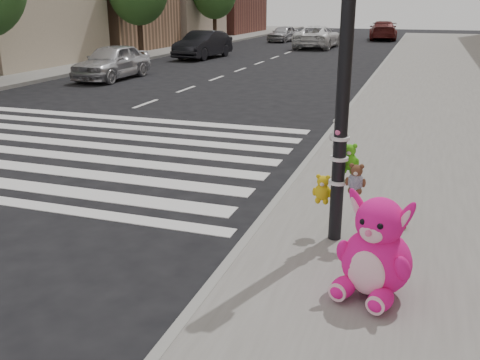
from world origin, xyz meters
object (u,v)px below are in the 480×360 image
at_px(pink_bunny, 376,254).
at_px(car_silver_far, 112,62).
at_px(car_dark_far, 203,45).
at_px(car_white_near, 317,37).
at_px(red_teddy, 403,221).
at_px(signal_pole, 343,108).

relative_size(pink_bunny, car_silver_far, 0.27).
height_order(car_dark_far, car_white_near, car_dark_far).
height_order(pink_bunny, car_silver_far, car_silver_far).
relative_size(red_teddy, car_white_near, 0.04).
distance_m(signal_pole, pink_bunny, 1.83).
relative_size(signal_pole, car_white_near, 0.77).
height_order(pink_bunny, car_dark_far, car_dark_far).
xyz_separation_m(red_teddy, car_dark_far, (-11.50, 20.90, 0.48)).
xyz_separation_m(pink_bunny, car_white_near, (-6.69, 31.42, 0.13)).
distance_m(red_teddy, car_dark_far, 23.86).
distance_m(pink_bunny, car_white_near, 32.13).
height_order(red_teddy, car_dark_far, car_dark_far).
relative_size(signal_pole, pink_bunny, 3.64).
bearing_deg(car_white_near, pink_bunny, 102.79).
relative_size(red_teddy, car_silver_far, 0.05).
bearing_deg(car_silver_far, red_teddy, -45.15).
bearing_deg(car_dark_far, pink_bunny, -58.41).
bearing_deg(red_teddy, car_silver_far, 132.09).
relative_size(car_silver_far, car_white_near, 0.78).
relative_size(pink_bunny, car_white_near, 0.21).
height_order(signal_pole, red_teddy, signal_pole).
bearing_deg(car_silver_far, pink_bunny, -49.69).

